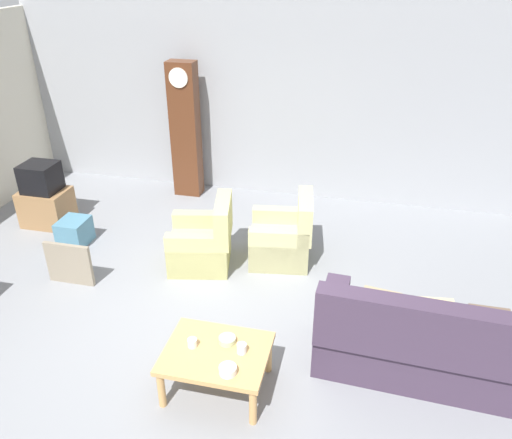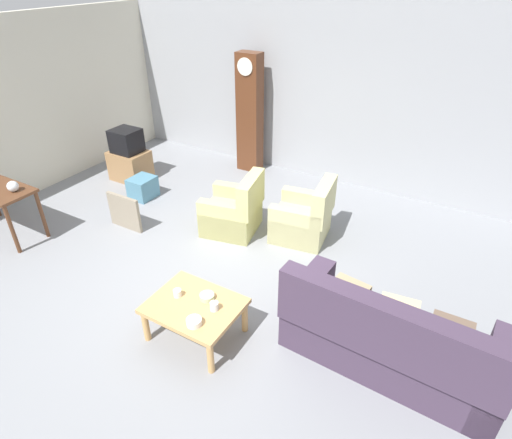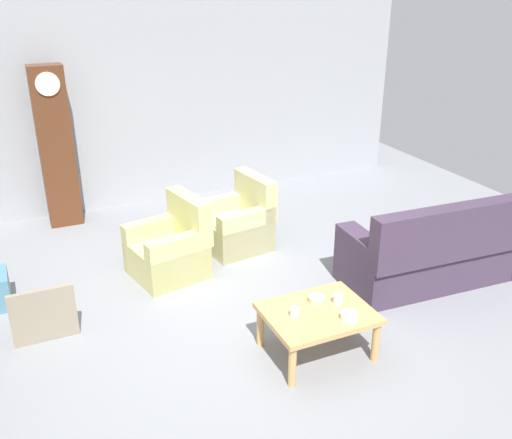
{
  "view_description": "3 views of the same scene",
  "coord_description": "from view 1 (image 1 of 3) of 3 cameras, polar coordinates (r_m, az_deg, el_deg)",
  "views": [
    {
      "loc": [
        1.54,
        -4.22,
        3.7
      ],
      "look_at": [
        0.4,
        0.64,
        1.02
      ],
      "focal_mm": 35.56,
      "sensor_mm": 36.0,
      "label": 1
    },
    {
      "loc": [
        2.63,
        -3.45,
        3.55
      ],
      "look_at": [
        0.46,
        0.28,
        0.9
      ],
      "focal_mm": 29.79,
      "sensor_mm": 36.0,
      "label": 2
    },
    {
      "loc": [
        -1.9,
        -4.61,
        3.23
      ],
      "look_at": [
        0.33,
        0.37,
        0.86
      ],
      "focal_mm": 39.5,
      "sensor_mm": 36.0,
      "label": 3
    }
  ],
  "objects": [
    {
      "name": "armchair_olive_far",
      "position": [
        6.71,
        3.09,
        -2.2
      ],
      "size": [
        0.89,
        0.87,
        0.92
      ],
      "color": "#C6C186",
      "rests_on": "ground_plane"
    },
    {
      "name": "armchair_olive_near",
      "position": [
        6.63,
        -5.93,
        -2.71
      ],
      "size": [
        0.93,
        0.91,
        0.92
      ],
      "color": "#CCC67A",
      "rests_on": "ground_plane"
    },
    {
      "name": "tv_stand_cabinet",
      "position": [
        8.21,
        -22.45,
        1.3
      ],
      "size": [
        0.68,
        0.52,
        0.55
      ],
      "primitive_type": "cube",
      "color": "#997047",
      "rests_on": "ground_plane"
    },
    {
      "name": "cup_white_porcelain",
      "position": [
        4.84,
        -7.18,
        -13.6
      ],
      "size": [
        0.09,
        0.09,
        0.08
      ],
      "primitive_type": "cylinder",
      "color": "white",
      "rests_on": "coffee_table_wood"
    },
    {
      "name": "garage_door_wall",
      "position": [
        8.24,
        2.03,
        13.48
      ],
      "size": [
        8.4,
        0.16,
        3.2
      ],
      "primitive_type": "cube",
      "color": "#9EA0A5",
      "rests_on": "ground_plane"
    },
    {
      "name": "bowl_shallow_green",
      "position": [
        4.86,
        -3.25,
        -13.36
      ],
      "size": [
        0.16,
        0.16,
        0.06
      ],
      "primitive_type": "cylinder",
      "color": "#B2C69E",
      "rests_on": "coffee_table_wood"
    },
    {
      "name": "framed_picture_leaning",
      "position": [
        6.65,
        -20.27,
        -4.7
      ],
      "size": [
        0.6,
        0.05,
        0.55
      ],
      "primitive_type": "cube",
      "color": "gray",
      "rests_on": "ground_plane"
    },
    {
      "name": "ground_plane",
      "position": [
        5.82,
        -5.39,
        -11.38
      ],
      "size": [
        10.4,
        10.4,
        0.0
      ],
      "primitive_type": "plane",
      "color": "gray"
    },
    {
      "name": "couch_floral",
      "position": [
        5.24,
        18.73,
        -13.28
      ],
      "size": [
        2.14,
        0.98,
        1.04
      ],
      "color": "#423347",
      "rests_on": "ground_plane"
    },
    {
      "name": "coffee_table_wood",
      "position": [
        4.84,
        -4.48,
        -15.11
      ],
      "size": [
        0.96,
        0.76,
        0.45
      ],
      "color": "tan",
      "rests_on": "ground_plane"
    },
    {
      "name": "cup_blue_rimmed",
      "position": [
        4.74,
        -1.62,
        -14.28
      ],
      "size": [
        0.09,
        0.09,
        0.09
      ],
      "primitive_type": "cylinder",
      "color": "silver",
      "rests_on": "coffee_table_wood"
    },
    {
      "name": "bowl_white_stacked",
      "position": [
        4.57,
        -3.19,
        -16.54
      ],
      "size": [
        0.16,
        0.16,
        0.07
      ],
      "primitive_type": "cylinder",
      "color": "white",
      "rests_on": "coffee_table_wood"
    },
    {
      "name": "storage_box_blue",
      "position": [
        7.55,
        -19.74,
        -1.3
      ],
      "size": [
        0.37,
        0.43,
        0.37
      ],
      "primitive_type": "cube",
      "color": "teal",
      "rests_on": "ground_plane"
    },
    {
      "name": "grandfather_clock",
      "position": [
        8.36,
        -7.94,
        9.88
      ],
      "size": [
        0.44,
        0.3,
        2.19
      ],
      "color": "#562D19",
      "rests_on": "ground_plane"
    },
    {
      "name": "tv_crt",
      "position": [
        8.02,
        -23.08,
        4.37
      ],
      "size": [
        0.48,
        0.44,
        0.42
      ],
      "primitive_type": "cube",
      "color": "black",
      "rests_on": "tv_stand_cabinet"
    }
  ]
}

